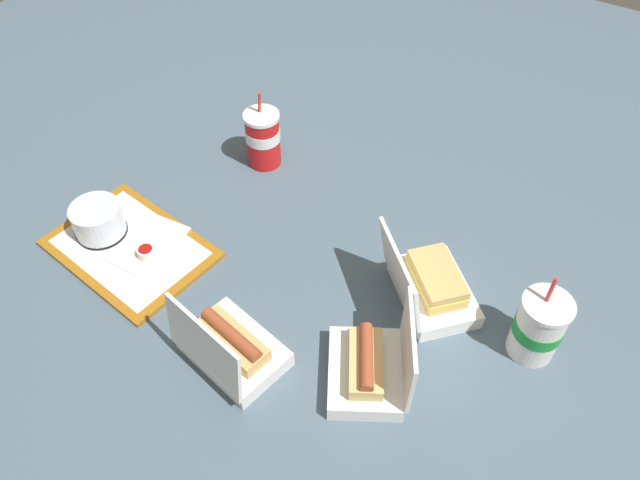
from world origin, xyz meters
The scene contains 11 objects.
ground_plane centered at (0.00, 0.00, 0.00)m, with size 3.20×3.20×0.00m, color #4C6070.
food_tray centered at (0.37, 0.19, 0.01)m, with size 0.40×0.31×0.01m.
cake_container centered at (0.46, 0.18, 0.05)m, with size 0.12×0.12×0.08m.
ketchup_cup centered at (0.31, 0.19, 0.03)m, with size 0.04×0.04×0.02m.
napkin_stack centered at (0.33, 0.12, 0.02)m, with size 0.10×0.10×0.00m, color white.
plastic_fork centered at (0.34, 0.24, 0.02)m, with size 0.11×0.01×0.01m, color white.
clamshell_hotdog_front centered at (-0.01, 0.30, 0.04)m, with size 0.23×0.19×0.18m.
clamshell_sandwich_back centered at (-0.29, -0.05, 0.04)m, with size 0.27×0.27×0.18m.
clamshell_hotdog_right centered at (-0.27, 0.19, 0.04)m, with size 0.22×0.24×0.18m.
soda_cup_center centered at (0.28, -0.24, 0.08)m, with size 0.09×0.09×0.21m.
soda_cup_back centered at (-0.52, -0.04, 0.08)m, with size 0.10×0.10×0.22m.
Camera 1 is at (-0.51, 0.78, 1.11)m, focal length 35.00 mm.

